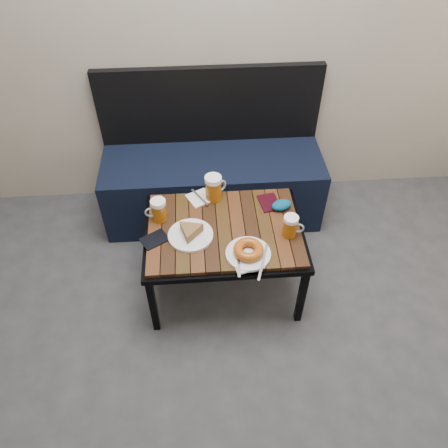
{
  "coord_description": "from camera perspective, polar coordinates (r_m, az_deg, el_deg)",
  "views": [
    {
      "loc": [
        -0.26,
        -0.48,
        2.11
      ],
      "look_at": [
        -0.14,
        1.11,
        0.5
      ],
      "focal_mm": 35.0,
      "sensor_mm": 36.0,
      "label": 1
    }
  ],
  "objects": [
    {
      "name": "beer_mug_left",
      "position": [
        2.32,
        -8.55,
        1.82
      ],
      "size": [
        0.12,
        0.08,
        0.13
      ],
      "rotation": [
        0.0,
        0.0,
        3.21
      ],
      "color": "#9B500C",
      "rests_on": "cafe_table"
    },
    {
      "name": "room_shell",
      "position": [
        1.08,
        10.79,
        24.94
      ],
      "size": [
        4.0,
        4.0,
        4.0
      ],
      "color": "gray",
      "rests_on": "ground"
    },
    {
      "name": "beer_mug_right",
      "position": [
        2.24,
        8.7,
        -0.25
      ],
      "size": [
        0.12,
        0.08,
        0.12
      ],
      "rotation": [
        0.0,
        0.0,
        -0.19
      ],
      "color": "#9B500C",
      "rests_on": "cafe_table"
    },
    {
      "name": "plate_bagel",
      "position": [
        2.15,
        3.2,
        -3.6
      ],
      "size": [
        0.22,
        0.29,
        0.06
      ],
      "color": "white",
      "rests_on": "cafe_table"
    },
    {
      "name": "napkin_left",
      "position": [
        2.46,
        -3.19,
        3.41
      ],
      "size": [
        0.17,
        0.17,
        0.01
      ],
      "rotation": [
        0.0,
        0.0,
        0.46
      ],
      "color": "white",
      "rests_on": "cafe_table"
    },
    {
      "name": "plate_pie",
      "position": [
        2.24,
        -4.41,
        -1.16
      ],
      "size": [
        0.23,
        0.23,
        0.07
      ],
      "color": "white",
      "rests_on": "cafe_table"
    },
    {
      "name": "passport_burgundy",
      "position": [
        2.44,
        5.92,
        2.81
      ],
      "size": [
        0.13,
        0.16,
        0.01
      ],
      "primitive_type": "cube",
      "rotation": [
        0.0,
        0.0,
        0.17
      ],
      "color": "black",
      "rests_on": "cafe_table"
    },
    {
      "name": "knit_pouch",
      "position": [
        2.4,
        7.5,
        2.48
      ],
      "size": [
        0.13,
        0.11,
        0.05
      ],
      "primitive_type": "ellipsoid",
      "rotation": [
        0.0,
        0.0,
        0.35
      ],
      "color": "navy",
      "rests_on": "cafe_table"
    },
    {
      "name": "beer_mug_centre",
      "position": [
        2.41,
        -1.35,
        4.78
      ],
      "size": [
        0.14,
        0.12,
        0.15
      ],
      "rotation": [
        0.0,
        0.0,
        0.6
      ],
      "color": "#9B500C",
      "rests_on": "cafe_table"
    },
    {
      "name": "napkin_right",
      "position": [
        2.13,
        3.1,
        -5.0
      ],
      "size": [
        0.16,
        0.15,
        0.01
      ],
      "rotation": [
        0.0,
        0.0,
        0.23
      ],
      "color": "white",
      "rests_on": "cafe_table"
    },
    {
      "name": "cafe_table",
      "position": [
        2.32,
        -0.0,
        -1.25
      ],
      "size": [
        0.84,
        0.62,
        0.47
      ],
      "color": "black",
      "rests_on": "ground"
    },
    {
      "name": "passport_navy",
      "position": [
        2.26,
        -9.04,
        -1.99
      ],
      "size": [
        0.16,
        0.15,
        0.01
      ],
      "primitive_type": "cube",
      "rotation": [
        0.0,
        0.0,
        -1.02
      ],
      "color": "black",
      "rests_on": "cafe_table"
    },
    {
      "name": "bench",
      "position": [
        2.9,
        -1.48,
        5.88
      ],
      "size": [
        1.4,
        0.5,
        0.95
      ],
      "color": "black",
      "rests_on": "ground"
    }
  ]
}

